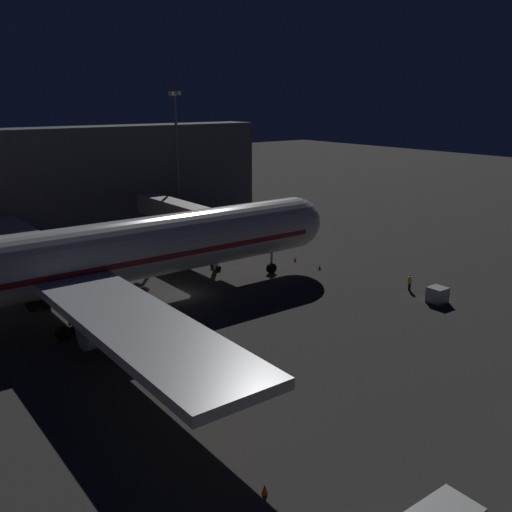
{
  "coord_description": "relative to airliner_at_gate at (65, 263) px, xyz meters",
  "views": [
    {
      "loc": [
        -48.59,
        27.09,
        19.45
      ],
      "look_at": [
        -3.0,
        -7.47,
        3.5
      ],
      "focal_mm": 39.84,
      "sensor_mm": 36.0,
      "label": 1
    }
  ],
  "objects": [
    {
      "name": "ground_crew_under_port_wing",
      "position": [
        -13.34,
        -31.27,
        -4.43
      ],
      "size": [
        0.4,
        0.4,
        1.75
      ],
      "color": "black",
      "rests_on": "ground_plane"
    },
    {
      "name": "apron_floodlight_mast",
      "position": [
        25.5,
        -25.95,
        6.28
      ],
      "size": [
        2.9,
        0.5,
        20.38
      ],
      "color": "#59595E",
      "rests_on": "ground_plane"
    },
    {
      "name": "airliner_at_gate",
      "position": [
        0.0,
        0.0,
        0.0
      ],
      "size": [
        55.52,
        60.28,
        17.69
      ],
      "color": "silver",
      "rests_on": "ground_plane"
    },
    {
      "name": "traffic_cone_nose_starboard",
      "position": [
        2.2,
        -28.9,
        -5.11
      ],
      "size": [
        0.36,
        0.36,
        0.55
      ],
      "primitive_type": "cone",
      "color": "orange",
      "rests_on": "ground_plane"
    },
    {
      "name": "jet_bridge",
      "position": [
        10.94,
        -19.1,
        0.14
      ],
      "size": [
        20.15,
        3.4,
        7.06
      ],
      "color": "#9E9E99",
      "rests_on": "ground_plane"
    },
    {
      "name": "ground_plane",
      "position": [
        0.0,
        -11.43,
        -5.39
      ],
      "size": [
        320.0,
        320.0,
        0.0
      ],
      "primitive_type": "plane",
      "color": "#383533"
    },
    {
      "name": "traffic_cone_nose_port",
      "position": [
        -2.2,
        -28.9,
        -5.11
      ],
      "size": [
        0.36,
        0.36,
        0.55
      ],
      "primitive_type": "cone",
      "color": "orange",
      "rests_on": "ground_plane"
    },
    {
      "name": "baggage_container_near_belt",
      "position": [
        -17.32,
        -30.48,
        -4.62
      ],
      "size": [
        1.66,
        1.65,
        1.53
      ],
      "primitive_type": "cube",
      "color": "#B7BABF",
      "rests_on": "ground_plane"
    },
    {
      "name": "traffic_cone_wingtip_svc_side",
      "position": [
        -29.26,
        0.45,
        -5.11
      ],
      "size": [
        0.36,
        0.36,
        0.55
      ],
      "primitive_type": "cone",
      "color": "orange",
      "rests_on": "ground_plane"
    }
  ]
}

